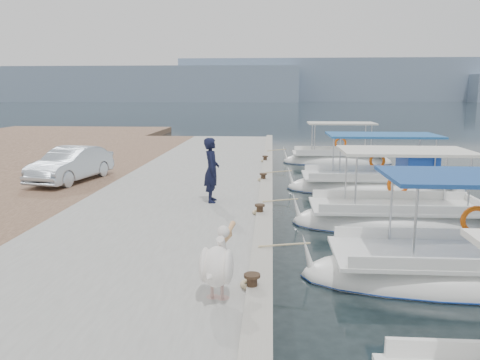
{
  "coord_description": "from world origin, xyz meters",
  "views": [
    {
      "loc": [
        -0.05,
        -10.93,
        3.83
      ],
      "look_at": [
        -1.0,
        3.08,
        1.2
      ],
      "focal_mm": 35.0,
      "sensor_mm": 36.0,
      "label": 1
    }
  ],
  "objects_px": {
    "fisherman": "(212,170)",
    "parked_car": "(71,164)",
    "fishing_caique_b": "(480,276)",
    "fishing_caique_e": "(337,161)",
    "fishing_caique_c": "(396,221)",
    "fishing_caique_d": "(378,185)",
    "pelican": "(217,264)"
  },
  "relations": [
    {
      "from": "fishing_caique_c",
      "to": "pelican",
      "type": "relative_size",
      "value": 4.11
    },
    {
      "from": "fishing_caique_b",
      "to": "parked_car",
      "type": "height_order",
      "value": "fishing_caique_b"
    },
    {
      "from": "fishing_caique_c",
      "to": "pelican",
      "type": "xyz_separation_m",
      "value": [
        -4.51,
        -6.33,
        0.96
      ]
    },
    {
      "from": "pelican",
      "to": "parked_car",
      "type": "bearing_deg",
      "value": 124.29
    },
    {
      "from": "fisherman",
      "to": "parked_car",
      "type": "bearing_deg",
      "value": 56.49
    },
    {
      "from": "fishing_caique_b",
      "to": "parked_car",
      "type": "xyz_separation_m",
      "value": [
        -11.91,
        7.67,
        1.02
      ]
    },
    {
      "from": "fishing_caique_c",
      "to": "parked_car",
      "type": "relative_size",
      "value": 1.53
    },
    {
      "from": "fishing_caique_d",
      "to": "fishing_caique_e",
      "type": "height_order",
      "value": "same"
    },
    {
      "from": "fishing_caique_e",
      "to": "pelican",
      "type": "height_order",
      "value": "fishing_caique_e"
    },
    {
      "from": "pelican",
      "to": "parked_car",
      "type": "relative_size",
      "value": 0.37
    },
    {
      "from": "fishing_caique_b",
      "to": "fishing_caique_c",
      "type": "xyz_separation_m",
      "value": [
        -0.66,
        4.12,
        0.0
      ]
    },
    {
      "from": "fisherman",
      "to": "parked_car",
      "type": "xyz_separation_m",
      "value": [
        -5.77,
        3.03,
        -0.35
      ]
    },
    {
      "from": "fishing_caique_d",
      "to": "fishing_caique_e",
      "type": "distance_m",
      "value": 7.22
    },
    {
      "from": "fishing_caique_c",
      "to": "fishing_caique_e",
      "type": "xyz_separation_m",
      "value": [
        -0.04,
        12.28,
        0.0
      ]
    },
    {
      "from": "fishing_caique_e",
      "to": "fishing_caique_b",
      "type": "bearing_deg",
      "value": -87.55
    },
    {
      "from": "fishing_caique_c",
      "to": "fisherman",
      "type": "xyz_separation_m",
      "value": [
        -5.48,
        0.52,
        1.37
      ]
    },
    {
      "from": "fishing_caique_b",
      "to": "fisherman",
      "type": "height_order",
      "value": "fisherman"
    },
    {
      "from": "fishing_caique_b",
      "to": "fisherman",
      "type": "distance_m",
      "value": 7.82
    },
    {
      "from": "fisherman",
      "to": "parked_car",
      "type": "distance_m",
      "value": 6.53
    },
    {
      "from": "parked_car",
      "to": "fishing_caique_e",
      "type": "bearing_deg",
      "value": 49.15
    },
    {
      "from": "fishing_caique_e",
      "to": "fisherman",
      "type": "height_order",
      "value": "fisherman"
    },
    {
      "from": "fishing_caique_b",
      "to": "fishing_caique_d",
      "type": "relative_size",
      "value": 1.05
    },
    {
      "from": "fishing_caique_b",
      "to": "fisherman",
      "type": "xyz_separation_m",
      "value": [
        -6.14,
        4.64,
        1.37
      ]
    },
    {
      "from": "fishing_caique_e",
      "to": "parked_car",
      "type": "height_order",
      "value": "fishing_caique_e"
    },
    {
      "from": "fishing_caique_c",
      "to": "fishing_caique_d",
      "type": "bearing_deg",
      "value": 83.22
    },
    {
      "from": "fishing_caique_c",
      "to": "fisherman",
      "type": "distance_m",
      "value": 5.68
    },
    {
      "from": "fishing_caique_b",
      "to": "fishing_caique_d",
      "type": "height_order",
      "value": "same"
    },
    {
      "from": "fishing_caique_c",
      "to": "parked_car",
      "type": "xyz_separation_m",
      "value": [
        -11.25,
        3.55,
        1.02
      ]
    },
    {
      "from": "fishing_caique_c",
      "to": "parked_car",
      "type": "bearing_deg",
      "value": 162.48
    },
    {
      "from": "fishing_caique_e",
      "to": "fisherman",
      "type": "xyz_separation_m",
      "value": [
        -5.44,
        -11.76,
        1.37
      ]
    },
    {
      "from": "fishing_caique_b",
      "to": "fishing_caique_c",
      "type": "height_order",
      "value": "same"
    },
    {
      "from": "fishing_caique_b",
      "to": "pelican",
      "type": "xyz_separation_m",
      "value": [
        -5.17,
        -2.22,
        0.96
      ]
    }
  ]
}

